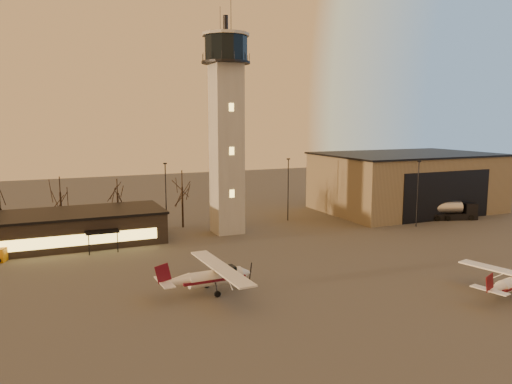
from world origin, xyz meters
The scene contains 8 objects.
ground centered at (0.00, 0.00, 0.00)m, with size 220.00×220.00×0.00m, color #423F3D.
control_tower centered at (0.00, 30.00, 16.33)m, with size 6.80×6.80×32.60m.
hangar centered at (36.00, 33.98, 5.15)m, with size 30.60×20.60×10.30m.
terminal centered at (-21.99, 31.98, 2.16)m, with size 25.40×12.20×4.30m.
light_poles centered at (0.50, 31.00, 5.41)m, with size 58.50×12.25×10.14m.
tree_row centered at (-13.70, 39.16, 5.94)m, with size 37.20×9.20×8.80m.
cessna_rear centered at (-9.76, 6.79, 1.20)m, with size 10.05×12.70×3.50m.
fuel_truck centered at (37.01, 24.01, 1.19)m, with size 8.44×4.65×3.01m.
Camera 1 is at (-24.82, -36.82, 16.51)m, focal length 35.00 mm.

